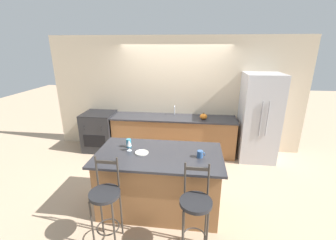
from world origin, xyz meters
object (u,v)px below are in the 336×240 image
(refrigerator, at_px, (259,118))
(bar_stool_near, at_px, (106,201))
(dinner_plate, at_px, (142,153))
(coffee_mug, at_px, (200,154))
(pumpkin_decoration, at_px, (204,116))
(oven_range, at_px, (100,131))
(tumbler_cup, at_px, (129,143))
(bar_stool_far, at_px, (195,210))
(wine_glass, at_px, (129,143))

(refrigerator, relative_size, bar_stool_near, 1.64)
(dinner_plate, distance_m, coffee_mug, 0.87)
(pumpkin_decoration, bearing_deg, oven_range, 178.86)
(oven_range, height_order, coffee_mug, coffee_mug)
(bar_stool_near, distance_m, tumbler_cup, 0.99)
(oven_range, xyz_separation_m, bar_stool_far, (2.34, -2.70, 0.16))
(bar_stool_far, distance_m, coffee_mug, 0.81)
(wine_glass, relative_size, pumpkin_decoration, 1.07)
(refrigerator, bearing_deg, coffee_mug, -123.69)
(bar_stool_near, relative_size, wine_glass, 6.79)
(refrigerator, height_order, pumpkin_decoration, refrigerator)
(bar_stool_near, height_order, dinner_plate, bar_stool_near)
(bar_stool_near, distance_m, pumpkin_decoration, 2.94)
(oven_range, distance_m, bar_stool_far, 3.58)
(bar_stool_near, relative_size, coffee_mug, 9.88)
(dinner_plate, bearing_deg, pumpkin_decoration, 62.91)
(dinner_plate, bearing_deg, tumbler_cup, 144.09)
(bar_stool_near, bearing_deg, wine_glass, 83.02)
(bar_stool_near, bearing_deg, coffee_mug, 30.85)
(bar_stool_far, relative_size, dinner_plate, 5.80)
(refrigerator, relative_size, tumbler_cup, 14.09)
(bar_stool_far, bearing_deg, bar_stool_near, 178.75)
(wine_glass, bearing_deg, dinner_plate, -15.77)
(tumbler_cup, bearing_deg, dinner_plate, -35.91)
(bar_stool_near, relative_size, tumbler_cup, 8.62)
(bar_stool_near, distance_m, bar_stool_far, 1.12)
(wine_glass, bearing_deg, refrigerator, 38.17)
(bar_stool_near, bearing_deg, dinner_plate, 67.49)
(oven_range, xyz_separation_m, wine_glass, (1.32, -1.89, 0.60))
(bar_stool_near, distance_m, wine_glass, 0.91)
(bar_stool_near, relative_size, dinner_plate, 5.80)
(wine_glass, xyz_separation_m, coffee_mug, (1.07, -0.09, -0.07))
(bar_stool_near, xyz_separation_m, coffee_mug, (1.17, 0.70, 0.37))
(oven_range, bearing_deg, pumpkin_decoration, -1.14)
(refrigerator, bearing_deg, wine_glass, -141.83)
(dinner_plate, xyz_separation_m, pumpkin_decoration, (0.97, 1.90, 0.00))
(coffee_mug, bearing_deg, bar_stool_far, -93.91)
(dinner_plate, relative_size, tumbler_cup, 1.49)
(bar_stool_near, xyz_separation_m, wine_glass, (0.10, 0.79, 0.45))
(refrigerator, distance_m, tumbler_cup, 2.98)
(oven_range, height_order, wine_glass, wine_glass)
(oven_range, bearing_deg, refrigerator, -0.40)
(coffee_mug, bearing_deg, pumpkin_decoration, 86.84)
(oven_range, distance_m, pumpkin_decoration, 2.55)
(refrigerator, relative_size, dinner_plate, 9.48)
(coffee_mug, bearing_deg, tumbler_cup, 169.35)
(oven_range, bearing_deg, wine_glass, -55.11)
(bar_stool_far, bearing_deg, tumbler_cup, 138.81)
(wine_glass, height_order, tumbler_cup, wine_glass)
(tumbler_cup, bearing_deg, coffee_mug, -10.65)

